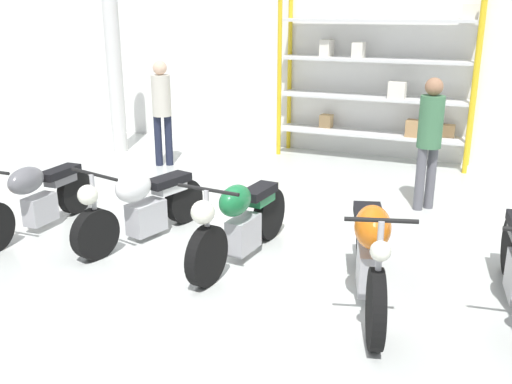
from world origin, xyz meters
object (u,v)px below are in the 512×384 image
at_px(motorcycle_white, 142,205).
at_px(person_near_rack, 162,104).
at_px(motorcycle_orange, 370,251).
at_px(motorcycle_grey, 35,197).
at_px(person_browsing, 430,133).
at_px(motorcycle_green, 240,221).
at_px(shelving_rack, 378,80).

xyz_separation_m(motorcycle_white, person_near_rack, (-1.58, 3.02, 0.64)).
relative_size(motorcycle_white, motorcycle_orange, 0.90).
relative_size(motorcycle_grey, motorcycle_orange, 0.93).
bearing_deg(person_browsing, motorcycle_white, 83.15).
relative_size(motorcycle_grey, motorcycle_green, 1.00).
bearing_deg(motorcycle_white, person_browsing, 143.03).
relative_size(motorcycle_orange, person_browsing, 1.21).
height_order(motorcycle_green, person_browsing, person_browsing).
bearing_deg(person_near_rack, shelving_rack, -92.11).
relative_size(shelving_rack, person_near_rack, 1.90).
bearing_deg(shelving_rack, motorcycle_white, -109.67).
bearing_deg(motorcycle_orange, motorcycle_green, -119.91).
distance_m(motorcycle_white, person_browsing, 3.86).
bearing_deg(motorcycle_orange, shelving_rack, 175.00).
xyz_separation_m(shelving_rack, person_near_rack, (-3.31, -1.82, -0.38)).
distance_m(shelving_rack, person_browsing, 2.72).
xyz_separation_m(motorcycle_white, person_browsing, (2.94, 2.43, 0.63)).
relative_size(motorcycle_green, person_browsing, 1.11).
height_order(motorcycle_white, person_browsing, person_browsing).
height_order(motorcycle_grey, person_browsing, person_browsing).
height_order(person_browsing, person_near_rack, person_near_rack).
xyz_separation_m(motorcycle_grey, motorcycle_green, (2.67, 0.20, 0.01)).
bearing_deg(person_near_rack, motorcycle_grey, 153.14).
bearing_deg(motorcycle_green, motorcycle_white, -89.29).
distance_m(motorcycle_green, person_near_rack, 4.30).
distance_m(motorcycle_orange, person_browsing, 2.94).
xyz_separation_m(shelving_rack, motorcycle_orange, (1.07, -5.29, -0.95)).
bearing_deg(motorcycle_grey, shelving_rack, 148.51).
height_order(shelving_rack, motorcycle_green, shelving_rack).
relative_size(motorcycle_grey, person_browsing, 1.12).
height_order(shelving_rack, person_near_rack, shelving_rack).
height_order(motorcycle_orange, person_browsing, person_browsing).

